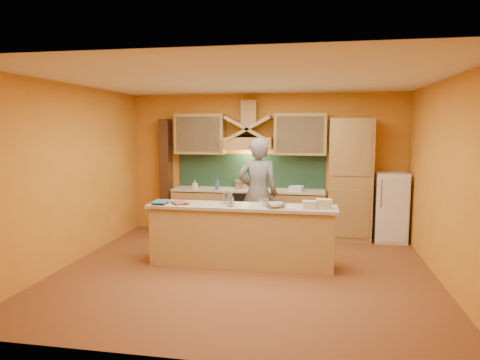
% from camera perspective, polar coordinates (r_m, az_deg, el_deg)
% --- Properties ---
extents(floor, '(5.50, 5.00, 0.01)m').
position_cam_1_polar(floor, '(6.50, 0.61, -12.09)').
color(floor, brown).
rests_on(floor, ground).
extents(ceiling, '(5.50, 5.00, 0.01)m').
position_cam_1_polar(ceiling, '(6.18, 0.65, 13.25)').
color(ceiling, white).
rests_on(ceiling, wall_back).
extents(wall_back, '(5.50, 0.02, 2.80)m').
position_cam_1_polar(wall_back, '(8.65, 3.38, 2.16)').
color(wall_back, orange).
rests_on(wall_back, floor).
extents(wall_front, '(5.50, 0.02, 2.80)m').
position_cam_1_polar(wall_front, '(3.77, -5.69, -4.12)').
color(wall_front, orange).
rests_on(wall_front, floor).
extents(wall_left, '(0.02, 5.00, 2.80)m').
position_cam_1_polar(wall_left, '(7.17, -21.59, 0.69)').
color(wall_left, orange).
rests_on(wall_left, floor).
extents(wall_right, '(0.02, 5.00, 2.80)m').
position_cam_1_polar(wall_right, '(6.34, 25.94, -0.28)').
color(wall_right, orange).
rests_on(wall_right, floor).
extents(base_cabinet_left, '(1.10, 0.60, 0.86)m').
position_cam_1_polar(base_cabinet_left, '(8.73, -5.10, -4.24)').
color(base_cabinet_left, '#A5834B').
rests_on(base_cabinet_left, floor).
extents(base_cabinet_right, '(1.10, 0.60, 0.86)m').
position_cam_1_polar(base_cabinet_right, '(8.44, 7.49, -4.67)').
color(base_cabinet_right, '#A5834B').
rests_on(base_cabinet_right, floor).
extents(counter_top, '(3.00, 0.62, 0.04)m').
position_cam_1_polar(counter_top, '(8.45, 1.09, -1.36)').
color(counter_top, '#B4AA98').
rests_on(counter_top, base_cabinet_left).
extents(stove, '(0.60, 0.58, 0.90)m').
position_cam_1_polar(stove, '(8.53, 1.09, -4.35)').
color(stove, black).
rests_on(stove, floor).
extents(backsplash, '(3.00, 0.03, 0.70)m').
position_cam_1_polar(backsplash, '(8.69, 1.39, 1.20)').
color(backsplash, '#183526').
rests_on(backsplash, wall_back).
extents(range_hood, '(0.92, 0.50, 0.24)m').
position_cam_1_polar(range_hood, '(8.42, 1.16, 4.90)').
color(range_hood, '#A5834B').
rests_on(range_hood, wall_back).
extents(hood_chimney, '(0.30, 0.30, 0.50)m').
position_cam_1_polar(hood_chimney, '(8.52, 1.28, 8.83)').
color(hood_chimney, '#A5834B').
rests_on(hood_chimney, wall_back).
extents(upper_cabinet_left, '(1.00, 0.35, 0.80)m').
position_cam_1_polar(upper_cabinet_left, '(8.70, -5.31, 6.12)').
color(upper_cabinet_left, '#A5834B').
rests_on(upper_cabinet_left, wall_back).
extents(upper_cabinet_right, '(1.00, 0.35, 0.80)m').
position_cam_1_polar(upper_cabinet_right, '(8.39, 8.04, 6.06)').
color(upper_cabinet_right, '#A5834B').
rests_on(upper_cabinet_right, wall_back).
extents(pantry_column, '(0.80, 0.60, 2.30)m').
position_cam_1_polar(pantry_column, '(8.34, 14.44, 0.04)').
color(pantry_column, '#A5834B').
rests_on(pantry_column, floor).
extents(fridge, '(0.58, 0.60, 1.30)m').
position_cam_1_polar(fridge, '(8.50, 19.39, -3.41)').
color(fridge, white).
rests_on(fridge, floor).
extents(trim_column_left, '(0.20, 0.30, 2.30)m').
position_cam_1_polar(trim_column_left, '(9.01, -9.81, 0.66)').
color(trim_column_left, '#472816').
rests_on(trim_column_left, floor).
extents(island_body, '(2.80, 0.55, 0.88)m').
position_cam_1_polar(island_body, '(6.67, 0.20, -7.64)').
color(island_body, tan).
rests_on(island_body, floor).
extents(island_top, '(2.90, 0.62, 0.05)m').
position_cam_1_polar(island_top, '(6.57, 0.20, -3.59)').
color(island_top, '#B4AA98').
rests_on(island_top, island_body).
extents(person, '(0.77, 0.56, 1.95)m').
position_cam_1_polar(person, '(7.51, 2.38, -1.82)').
color(person, slate).
rests_on(person, floor).
extents(pot_large, '(0.33, 0.33, 0.15)m').
position_cam_1_polar(pot_large, '(8.47, 0.20, -0.82)').
color(pot_large, '#B5B4BC').
rests_on(pot_large, stove).
extents(pot_small, '(0.21, 0.21, 0.13)m').
position_cam_1_polar(pot_small, '(8.41, 2.22, -0.97)').
color(pot_small, silver).
rests_on(pot_small, stove).
extents(soap_bottle_a, '(0.10, 0.10, 0.17)m').
position_cam_1_polar(soap_bottle_a, '(8.50, -6.04, -0.63)').
color(soap_bottle_a, silver).
rests_on(soap_bottle_a, counter_top).
extents(soap_bottle_b, '(0.12, 0.12, 0.23)m').
position_cam_1_polar(soap_bottle_b, '(8.38, -3.08, -0.50)').
color(soap_bottle_b, '#2E517F').
rests_on(soap_bottle_b, counter_top).
extents(bowl_back, '(0.28, 0.28, 0.08)m').
position_cam_1_polar(bowl_back, '(8.40, 7.71, -1.06)').
color(bowl_back, white).
rests_on(bowl_back, counter_top).
extents(dish_rack, '(0.29, 0.25, 0.09)m').
position_cam_1_polar(dish_rack, '(8.25, 7.48, -1.16)').
color(dish_rack, silver).
rests_on(dish_rack, counter_top).
extents(book_lower, '(0.36, 0.38, 0.03)m').
position_cam_1_polar(book_lower, '(6.73, -8.92, -3.08)').
color(book_lower, '#A43A40').
rests_on(book_lower, island_top).
extents(book_upper, '(0.24, 0.32, 0.02)m').
position_cam_1_polar(book_upper, '(6.84, -11.44, -2.81)').
color(book_upper, '#3C6D86').
rests_on(book_upper, island_top).
extents(jar_large, '(0.17, 0.17, 0.16)m').
position_cam_1_polar(jar_large, '(6.71, -1.67, -2.44)').
color(jar_large, silver).
rests_on(jar_large, island_top).
extents(jar_small, '(0.15, 0.15, 0.14)m').
position_cam_1_polar(jar_small, '(6.47, -1.34, -2.89)').
color(jar_small, silver).
rests_on(jar_small, island_top).
extents(kitchen_scale, '(0.14, 0.14, 0.09)m').
position_cam_1_polar(kitchen_scale, '(6.50, 3.22, -3.09)').
color(kitchen_scale, white).
rests_on(kitchen_scale, island_top).
extents(mixing_bowl, '(0.35, 0.35, 0.07)m').
position_cam_1_polar(mixing_bowl, '(6.38, 4.82, -3.37)').
color(mixing_bowl, silver).
rests_on(mixing_bowl, island_top).
extents(cloth, '(0.27, 0.22, 0.02)m').
position_cam_1_polar(cloth, '(6.36, 6.24, -3.67)').
color(cloth, beige).
rests_on(cloth, island_top).
extents(grocery_bag_a, '(0.23, 0.20, 0.14)m').
position_cam_1_polar(grocery_bag_a, '(6.39, 11.15, -3.15)').
color(grocery_bag_a, beige).
rests_on(grocery_bag_a, island_top).
extents(grocery_bag_b, '(0.22, 0.18, 0.12)m').
position_cam_1_polar(grocery_bag_b, '(6.35, 9.23, -3.28)').
color(grocery_bag_b, beige).
rests_on(grocery_bag_b, island_top).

